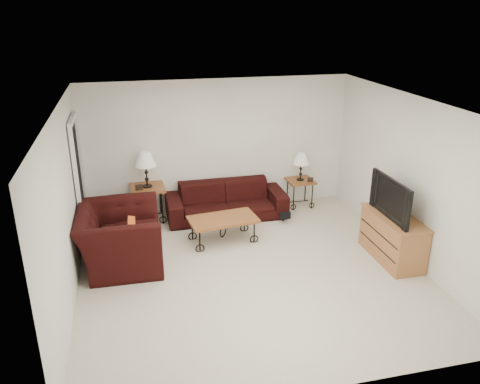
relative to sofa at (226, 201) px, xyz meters
name	(u,v)px	position (x,y,z in m)	size (l,w,h in m)	color
ground	(251,270)	(-0.05, -2.02, -0.32)	(5.00, 5.00, 0.00)	beige
wall_back	(218,146)	(-0.05, 0.48, 0.93)	(5.00, 0.02, 2.50)	white
wall_front	(319,288)	(-0.05, -4.52, 0.93)	(5.00, 0.02, 2.50)	white
wall_left	(65,209)	(-2.55, -2.02, 0.93)	(0.02, 5.00, 2.50)	white
wall_right	(410,179)	(2.45, -2.02, 0.93)	(0.02, 5.00, 2.50)	white
ceiling	(252,105)	(-0.05, -2.02, 2.18)	(5.00, 5.00, 0.00)	white
doorway	(79,183)	(-2.52, -0.37, 0.70)	(0.08, 0.94, 2.04)	black
sofa	(226,201)	(0.00, 0.00, 0.00)	(2.21, 0.86, 0.65)	black
side_table_left	(149,203)	(-1.42, 0.18, 0.01)	(0.60, 0.60, 0.66)	brown
side_table_right	(300,193)	(1.51, 0.18, -0.05)	(0.50, 0.50, 0.54)	brown
lamp_left	(146,169)	(-1.42, 0.18, 0.66)	(0.37, 0.37, 0.66)	black
lamp_right	(301,167)	(1.51, 0.18, 0.49)	(0.31, 0.31, 0.54)	black
photo_frame_left	(139,187)	(-1.57, 0.03, 0.39)	(0.13, 0.02, 0.11)	black
photo_frame_right	(310,180)	(1.66, 0.03, 0.27)	(0.11, 0.01, 0.09)	black
coffee_table	(223,230)	(-0.26, -0.97, -0.11)	(1.12, 0.61, 0.42)	brown
armchair	(120,237)	(-1.92, -1.36, 0.12)	(1.38, 1.20, 0.89)	black
throw_pillow	(130,234)	(-1.77, -1.41, 0.20)	(0.40, 0.11, 0.40)	#CB491A
tv_stand	(392,238)	(2.18, -2.17, 0.04)	(0.50, 1.20, 0.72)	#A5703D
television	(396,198)	(2.16, -2.17, 0.71)	(1.07, 0.14, 0.62)	black
backpack	(283,211)	(0.97, -0.45, -0.13)	(0.30, 0.23, 0.39)	black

